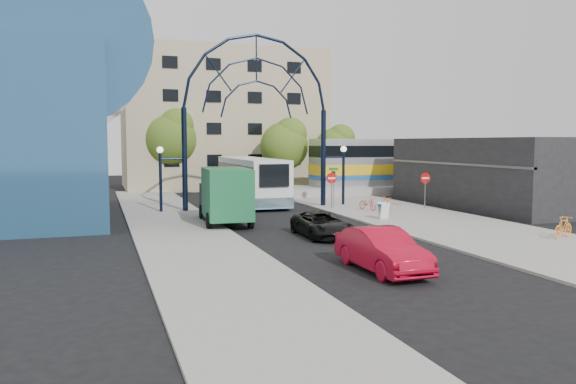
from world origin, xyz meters
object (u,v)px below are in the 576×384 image
object	(u,v)px
black_suv	(322,224)
bike_far_b	(563,227)
stop_sign	(332,181)
red_sedan	(382,250)
sandwich_board	(384,209)
bike_near_b	(386,204)
tree_north_a	(286,143)
train_car	(438,161)
bike_near_a	(368,203)
green_truck	(225,196)
city_bus	(251,180)
do_not_enter_sign	(425,182)
tree_north_c	(336,147)
tree_north_b	(171,136)
gateway_arch	(256,86)
street_name_sign	(333,179)

from	to	relation	value
black_suv	bike_far_b	bearing A→B (deg)	-22.23
stop_sign	black_suv	world-z (taller)	stop_sign
red_sedan	sandwich_board	bearing A→B (deg)	60.45
sandwich_board	bike_near_b	size ratio (longest dim) A/B	0.58
tree_north_a	black_suv	distance (m)	25.13
tree_north_a	black_suv	xyz separation A→B (m)	(-6.16, -24.04, -3.98)
sandwich_board	train_car	world-z (taller)	train_car
red_sedan	tree_north_a	bearing A→B (deg)	76.76
sandwich_board	bike_near_a	distance (m)	4.61
green_truck	red_sedan	world-z (taller)	green_truck
bike_far_b	green_truck	bearing A→B (deg)	32.97
stop_sign	sandwich_board	bearing A→B (deg)	-82.43
tree_north_a	bike_far_b	world-z (taller)	tree_north_a
city_bus	sandwich_board	bearing A→B (deg)	-67.54
do_not_enter_sign	bike_near_b	distance (m)	3.97
stop_sign	tree_north_c	world-z (taller)	tree_north_c
bike_near_b	bike_far_b	xyz separation A→B (m)	(3.18, -11.72, 0.01)
tree_north_b	city_bus	distance (m)	12.99
gateway_arch	tree_north_c	xyz separation A→B (m)	(12.12, 13.93, -4.28)
do_not_enter_sign	black_suv	size ratio (longest dim) A/B	0.55
do_not_enter_sign	green_truck	size ratio (longest dim) A/B	0.38
do_not_enter_sign	tree_north_a	world-z (taller)	tree_north_a
bike_far_b	gateway_arch	bearing A→B (deg)	11.64
green_truck	bike_near_b	size ratio (longest dim) A/B	3.90
street_name_sign	red_sedan	size ratio (longest dim) A/B	0.59
train_car	green_truck	world-z (taller)	train_car
stop_sign	green_truck	size ratio (longest dim) A/B	0.38
gateway_arch	city_bus	world-z (taller)	gateway_arch
sandwich_board	bike_near_a	size ratio (longest dim) A/B	0.58
green_truck	bike_near_a	world-z (taller)	green_truck
bike_near_a	do_not_enter_sign	bearing A→B (deg)	-19.36
tree_north_a	sandwich_board	bearing A→B (deg)	-91.50
bike_near_b	do_not_enter_sign	bearing A→B (deg)	22.04
red_sedan	bike_near_a	world-z (taller)	red_sedan
bike_near_b	train_car	bearing A→B (deg)	52.54
train_car	red_sedan	distance (m)	34.74
street_name_sign	bike_near_a	size ratio (longest dim) A/B	1.64
street_name_sign	green_truck	world-z (taller)	green_truck
bike_near_b	bike_far_b	bearing A→B (deg)	-68.13
tree_north_a	red_sedan	size ratio (longest dim) A/B	1.47
do_not_enter_sign	stop_sign	bearing A→B (deg)	162.12
red_sedan	tree_north_c	bearing A→B (deg)	68.09
tree_north_b	green_truck	world-z (taller)	tree_north_b
street_name_sign	tree_north_c	size ratio (longest dim) A/B	0.43
tree_north_b	sandwich_board	bearing A→B (deg)	-68.41
stop_sign	bike_far_b	world-z (taller)	stop_sign
tree_north_b	bike_near_b	size ratio (longest dim) A/B	4.73
gateway_arch	street_name_sign	bearing A→B (deg)	-15.07
do_not_enter_sign	gateway_arch	bearing A→B (deg)	160.01
tree_north_c	red_sedan	xyz separation A→B (m)	(-12.92, -33.67, -3.49)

